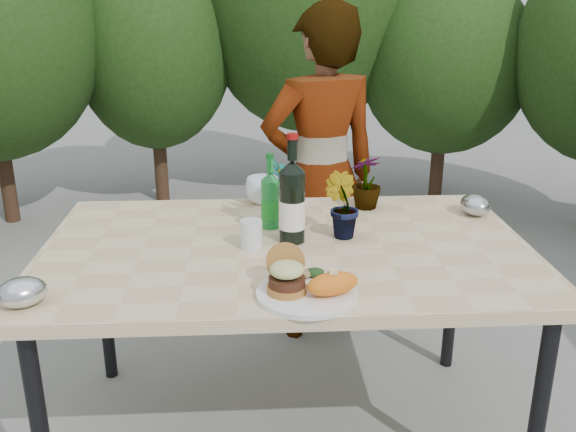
{
  "coord_description": "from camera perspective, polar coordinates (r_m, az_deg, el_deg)",
  "views": [
    {
      "loc": [
        -0.11,
        -1.95,
        1.55
      ],
      "look_at": [
        0.0,
        -0.08,
        0.88
      ],
      "focal_mm": 40.0,
      "sensor_mm": 36.0,
      "label": 1
    }
  ],
  "objects": [
    {
      "name": "sparkling_water",
      "position": [
        2.24,
        -1.59,
        1.34
      ],
      "size": [
        0.06,
        0.06,
        0.27
      ],
      "rotation": [
        0.0,
        0.0,
        -0.14
      ],
      "color": "#17822F",
      "rests_on": "patio_table"
    },
    {
      "name": "sweet_potato",
      "position": [
        1.74,
        4.0,
        -6.03
      ],
      "size": [
        0.17,
        0.12,
        0.06
      ],
      "primitive_type": "ellipsoid",
      "rotation": [
        0.0,
        0.0,
        0.35
      ],
      "color": "orange",
      "rests_on": "dinner_plate"
    },
    {
      "name": "shrub_hedge",
      "position": [
        3.7,
        2.63,
        14.0
      ],
      "size": [
        6.91,
        5.28,
        2.46
      ],
      "color": "#382316",
      "rests_on": "ground"
    },
    {
      "name": "burger_stack",
      "position": [
        1.76,
        -0.14,
        -5.17
      ],
      "size": [
        0.11,
        0.16,
        0.11
      ],
      "color": "#B7722D",
      "rests_on": "dinner_plate"
    },
    {
      "name": "seedling_left",
      "position": [
        2.27,
        -0.65,
        2.25
      ],
      "size": [
        0.13,
        0.15,
        0.24
      ],
      "primitive_type": "imported",
      "rotation": [
        0.0,
        0.0,
        1.12
      ],
      "color": "#265E20",
      "rests_on": "patio_table"
    },
    {
      "name": "foil_packet_left",
      "position": [
        1.85,
        -22.58,
        -6.27
      ],
      "size": [
        0.17,
        0.15,
        0.08
      ],
      "primitive_type": "ellipsoid",
      "rotation": [
        0.0,
        0.0,
        0.45
      ],
      "color": "silver",
      "rests_on": "patio_table"
    },
    {
      "name": "grilled_veg",
      "position": [
        1.85,
        1.98,
        -5.08
      ],
      "size": [
        0.08,
        0.05,
        0.03
      ],
      "color": "olive",
      "rests_on": "dinner_plate"
    },
    {
      "name": "person",
      "position": [
        2.85,
        2.91,
        3.42
      ],
      "size": [
        0.63,
        0.5,
        1.51
      ],
      "primitive_type": "imported",
      "rotation": [
        0.0,
        0.0,
        3.42
      ],
      "color": "#906248",
      "rests_on": "ground"
    },
    {
      "name": "blue_bowl",
      "position": [
        2.51,
        -2.27,
        2.28
      ],
      "size": [
        0.15,
        0.15,
        0.1
      ],
      "primitive_type": "imported",
      "rotation": [
        0.0,
        0.0,
        -0.14
      ],
      "color": "white",
      "rests_on": "patio_table"
    },
    {
      "name": "seedling_mid",
      "position": [
        2.16,
        4.79,
        0.92
      ],
      "size": [
        0.16,
        0.15,
        0.22
      ],
      "primitive_type": "imported",
      "rotation": [
        0.0,
        0.0,
        2.45
      ],
      "color": "#27571E",
      "rests_on": "patio_table"
    },
    {
      "name": "patio_table",
      "position": [
        2.14,
        -0.12,
        -4.02
      ],
      "size": [
        1.6,
        1.0,
        0.75
      ],
      "color": "beige",
      "rests_on": "ground"
    },
    {
      "name": "plastic_cup",
      "position": [
        2.08,
        -3.29,
        -1.63
      ],
      "size": [
        0.07,
        0.07,
        0.09
      ],
      "primitive_type": "cylinder",
      "color": "silver",
      "rests_on": "patio_table"
    },
    {
      "name": "dinner_plate",
      "position": [
        1.77,
        1.69,
        -6.94
      ],
      "size": [
        0.28,
        0.28,
        0.01
      ],
      "primitive_type": "cylinder",
      "color": "white",
      "rests_on": "patio_table"
    },
    {
      "name": "wine_bottle",
      "position": [
        2.1,
        0.38,
        1.17
      ],
      "size": [
        0.09,
        0.09,
        0.37
      ],
      "rotation": [
        0.0,
        0.0,
        -0.21
      ],
      "color": "black",
      "rests_on": "patio_table"
    },
    {
      "name": "seedling_right",
      "position": [
        2.46,
        6.98,
        3.03
      ],
      "size": [
        0.15,
        0.15,
        0.21
      ],
      "primitive_type": "imported",
      "rotation": [
        0.0,
        0.0,
        3.55
      ],
      "color": "#2F5C1F",
      "rests_on": "patio_table"
    },
    {
      "name": "foil_packet_right",
      "position": [
        2.48,
        16.31,
        0.97
      ],
      "size": [
        0.12,
        0.14,
        0.08
      ],
      "primitive_type": "ellipsoid",
      "rotation": [
        0.0,
        0.0,
        1.67
      ],
      "color": "#ACAEB3",
      "rests_on": "patio_table"
    }
  ]
}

